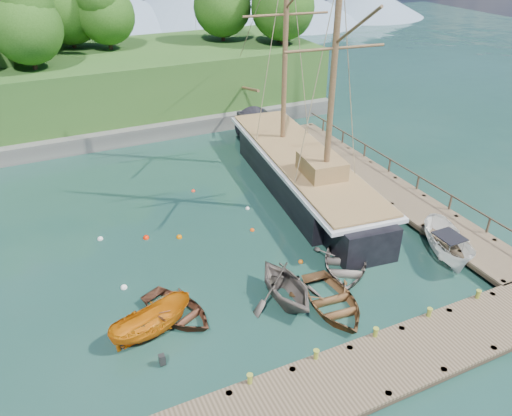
# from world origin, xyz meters

# --- Properties ---
(ground) EXTENTS (160.00, 160.00, 0.00)m
(ground) POSITION_xyz_m (0.00, 0.00, 0.00)
(ground) COLOR #173528
(ground) RESTS_ON ground
(dock_near) EXTENTS (20.00, 3.20, 1.10)m
(dock_near) POSITION_xyz_m (2.00, -6.50, 0.43)
(dock_near) COLOR #4A3C2B
(dock_near) RESTS_ON ground
(dock_east) EXTENTS (3.20, 24.00, 1.10)m
(dock_east) POSITION_xyz_m (11.50, 7.00, 0.43)
(dock_east) COLOR #4A3C2B
(dock_east) RESTS_ON ground
(bollard_0) EXTENTS (0.26, 0.26, 0.45)m
(bollard_0) POSITION_xyz_m (-4.00, -5.10, 0.00)
(bollard_0) COLOR olive
(bollard_0) RESTS_ON ground
(bollard_1) EXTENTS (0.26, 0.26, 0.45)m
(bollard_1) POSITION_xyz_m (-1.00, -5.10, 0.00)
(bollard_1) COLOR olive
(bollard_1) RESTS_ON ground
(bollard_2) EXTENTS (0.26, 0.26, 0.45)m
(bollard_2) POSITION_xyz_m (2.00, -5.10, 0.00)
(bollard_2) COLOR olive
(bollard_2) RESTS_ON ground
(bollard_3) EXTENTS (0.26, 0.26, 0.45)m
(bollard_3) POSITION_xyz_m (5.00, -5.10, 0.00)
(bollard_3) COLOR olive
(bollard_3) RESTS_ON ground
(bollard_4) EXTENTS (0.26, 0.26, 0.45)m
(bollard_4) POSITION_xyz_m (8.00, -5.10, 0.00)
(bollard_4) COLOR olive
(bollard_4) RESTS_ON ground
(rowboat_0) EXTENTS (4.40, 4.95, 0.85)m
(rowboat_0) POSITION_xyz_m (-5.25, 0.43, 0.00)
(rowboat_0) COLOR #502C1C
(rowboat_0) RESTS_ON ground
(rowboat_1) EXTENTS (3.83, 4.40, 2.25)m
(rowboat_1) POSITION_xyz_m (-0.12, -0.75, 0.00)
(rowboat_1) COLOR #5D544C
(rowboat_1) RESTS_ON ground
(rowboat_2) EXTENTS (3.73, 4.92, 0.96)m
(rowboat_2) POSITION_xyz_m (1.71, -2.18, 0.00)
(rowboat_2) COLOR brown
(rowboat_2) RESTS_ON ground
(rowboat_3) EXTENTS (5.43, 5.87, 0.99)m
(rowboat_3) POSITION_xyz_m (4.03, 0.23, 0.00)
(rowboat_3) COLOR slate
(rowboat_3) RESTS_ON ground
(motorboat_orange) EXTENTS (4.29, 2.45, 1.56)m
(motorboat_orange) POSITION_xyz_m (-6.65, -0.24, 0.00)
(motorboat_orange) COLOR #CC6C0B
(motorboat_orange) RESTS_ON ground
(cabin_boat_white) EXTENTS (3.50, 5.16, 1.86)m
(cabin_boat_white) POSITION_xyz_m (9.70, -1.30, 0.00)
(cabin_boat_white) COLOR white
(cabin_boat_white) RESTS_ON ground
(schooner) EXTENTS (6.70, 26.03, 18.82)m
(schooner) POSITION_xyz_m (6.58, 9.49, 1.04)
(schooner) COLOR black
(schooner) RESTS_ON ground
(mooring_buoy_0) EXTENTS (0.35, 0.35, 0.35)m
(mooring_buoy_0) POSITION_xyz_m (-7.13, 3.61, 0.00)
(mooring_buoy_0) COLOR white
(mooring_buoy_0) RESTS_ON ground
(mooring_buoy_1) EXTENTS (0.34, 0.34, 0.34)m
(mooring_buoy_1) POSITION_xyz_m (-3.14, 6.94, 0.00)
(mooring_buoy_1) COLOR #DC6600
(mooring_buoy_1) RESTS_ON ground
(mooring_buoy_2) EXTENTS (0.28, 0.28, 0.28)m
(mooring_buoy_2) POSITION_xyz_m (1.11, 5.81, 0.00)
(mooring_buoy_2) COLOR #E5480B
(mooring_buoy_2) RESTS_ON ground
(mooring_buoy_3) EXTENTS (0.28, 0.28, 0.28)m
(mooring_buoy_3) POSITION_xyz_m (1.94, 8.33, 0.00)
(mooring_buoy_3) COLOR silver
(mooring_buoy_3) RESTS_ON ground
(mooring_buoy_4) EXTENTS (0.36, 0.36, 0.36)m
(mooring_buoy_4) POSITION_xyz_m (-4.94, 7.70, 0.00)
(mooring_buoy_4) COLOR #F72203
(mooring_buoy_4) RESTS_ON ground
(mooring_buoy_5) EXTENTS (0.28, 0.28, 0.28)m
(mooring_buoy_5) POSITION_xyz_m (-0.48, 12.16, 0.00)
(mooring_buoy_5) COLOR red
(mooring_buoy_5) RESTS_ON ground
(mooring_buoy_6) EXTENTS (0.33, 0.33, 0.33)m
(mooring_buoy_6) POSITION_xyz_m (-7.43, 8.73, 0.00)
(mooring_buoy_6) COLOR silver
(mooring_buoy_6) RESTS_ON ground
(mooring_buoy_7) EXTENTS (0.28, 0.28, 0.28)m
(mooring_buoy_7) POSITION_xyz_m (2.17, 1.72, 0.00)
(mooring_buoy_7) COLOR orange
(mooring_buoy_7) RESTS_ON ground
(distant_ridge) EXTENTS (117.00, 40.00, 10.00)m
(distant_ridge) POSITION_xyz_m (4.30, 70.00, 4.35)
(distant_ridge) COLOR #728CA5
(distant_ridge) RESTS_ON ground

